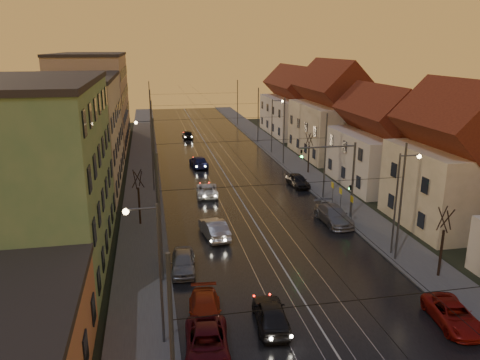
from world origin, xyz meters
TOP-DOWN VIEW (x-y plane):
  - ground at (0.00, 0.00)m, footprint 160.00×160.00m
  - road at (0.00, 40.00)m, footprint 16.00×120.00m
  - sidewalk_left at (-10.00, 40.00)m, footprint 4.00×120.00m
  - sidewalk_right at (10.00, 40.00)m, footprint 4.00×120.00m
  - tram_rail_0 at (-2.20, 40.00)m, footprint 0.06×120.00m
  - tram_rail_1 at (-0.77, 40.00)m, footprint 0.06×120.00m
  - tram_rail_2 at (0.77, 40.00)m, footprint 0.06×120.00m
  - tram_rail_3 at (2.20, 40.00)m, footprint 0.06×120.00m
  - apartment_left_1 at (-17.50, 14.00)m, footprint 10.00×18.00m
  - apartment_left_2 at (-17.50, 34.00)m, footprint 10.00×20.00m
  - apartment_left_3 at (-17.50, 58.00)m, footprint 10.00×24.00m
  - house_right_1 at (17.00, 15.00)m, footprint 8.67×10.20m
  - house_right_2 at (17.00, 28.00)m, footprint 9.18×12.24m
  - house_right_3 at (17.00, 43.00)m, footprint 9.18×14.28m
  - house_right_4 at (17.00, 61.00)m, footprint 9.18×16.32m
  - catenary_pole_l_1 at (-8.60, 9.00)m, footprint 0.16×0.16m
  - catenary_pole_r_1 at (8.60, 9.00)m, footprint 0.16×0.16m
  - catenary_pole_l_2 at (-8.60, 24.00)m, footprint 0.16×0.16m
  - catenary_pole_r_2 at (8.60, 24.00)m, footprint 0.16×0.16m
  - catenary_pole_l_3 at (-8.60, 39.00)m, footprint 0.16×0.16m
  - catenary_pole_r_3 at (8.60, 39.00)m, footprint 0.16×0.16m
  - catenary_pole_l_4 at (-8.60, 54.00)m, footprint 0.16×0.16m
  - catenary_pole_r_4 at (8.60, 54.00)m, footprint 0.16×0.16m
  - catenary_pole_l_5 at (-8.60, 72.00)m, footprint 0.16×0.16m
  - catenary_pole_r_5 at (8.60, 72.00)m, footprint 0.16×0.16m
  - street_lamp_0 at (-9.10, 2.00)m, footprint 1.75×0.32m
  - street_lamp_1 at (9.10, 10.00)m, footprint 1.75×0.32m
  - street_lamp_2 at (-9.10, 30.00)m, footprint 1.75×0.32m
  - street_lamp_3 at (9.10, 46.00)m, footprint 1.75×0.32m
  - traffic_light_mast at (7.99, 18.00)m, footprint 5.30×0.32m
  - bare_tree_0 at (-10.20, 20.00)m, footprint 1.09×1.09m
  - bare_tree_1 at (10.20, 6.00)m, footprint 1.09×1.09m
  - bare_tree_2 at (10.40, 34.00)m, footprint 1.09×1.09m
  - driving_car_0 at (-2.72, 2.56)m, footprint 2.17×4.57m
  - driving_car_1 at (-4.09, 16.00)m, footprint 2.24×4.93m
  - driving_car_2 at (-3.24, 27.38)m, footprint 2.52×4.86m
  - driving_car_3 at (-2.76, 39.85)m, footprint 2.34×5.06m
  - driving_car_4 at (-2.53, 59.84)m, footprint 1.76×4.23m
  - parked_left_1 at (-6.64, 0.62)m, footprint 2.70×5.09m
  - parked_left_2 at (-6.35, 3.76)m, footprint 2.25×4.73m
  - parked_left_3 at (-7.11, 10.32)m, footprint 1.97×4.26m
  - parked_right_0 at (7.60, 0.67)m, footprint 2.62×4.75m
  - parked_right_1 at (6.98, 17.18)m, footprint 2.34×5.41m
  - parked_right_2 at (7.35, 28.73)m, footprint 2.05×4.34m

SIDE VIEW (x-z plane):
  - ground at x=0.00m, z-range 0.00..0.00m
  - road at x=0.00m, z-range 0.00..0.04m
  - tram_rail_0 at x=-2.20m, z-range 0.04..0.07m
  - tram_rail_1 at x=-0.77m, z-range 0.04..0.07m
  - tram_rail_2 at x=0.77m, z-range 0.04..0.07m
  - tram_rail_3 at x=2.20m, z-range 0.04..0.07m
  - sidewalk_left at x=-10.00m, z-range 0.00..0.15m
  - sidewalk_right at x=10.00m, z-range 0.00..0.15m
  - parked_right_0 at x=7.60m, z-range 0.00..1.26m
  - driving_car_2 at x=-3.24m, z-range 0.00..1.31m
  - parked_left_2 at x=-6.35m, z-range 0.00..1.33m
  - parked_left_1 at x=-6.64m, z-range 0.00..1.36m
  - parked_left_3 at x=-7.11m, z-range 0.00..1.41m
  - driving_car_3 at x=-2.76m, z-range 0.00..1.43m
  - driving_car_4 at x=-2.53m, z-range 0.00..1.43m
  - parked_right_2 at x=7.35m, z-range 0.00..1.43m
  - driving_car_0 at x=-2.72m, z-range 0.00..1.51m
  - parked_right_1 at x=6.98m, z-range 0.00..1.55m
  - driving_car_1 at x=-4.09m, z-range 0.00..1.57m
  - bare_tree_0 at x=-10.20m, z-range -0.07..5.04m
  - bare_tree_1 at x=10.20m, z-range -0.07..5.04m
  - bare_tree_2 at x=10.40m, z-range -0.07..5.04m
  - catenary_pole_l_1 at x=-8.60m, z-range 0.00..9.00m
  - catenary_pole_r_1 at x=8.60m, z-range 0.00..9.00m
  - catenary_pole_l_2 at x=-8.60m, z-range 0.00..9.00m
  - catenary_pole_r_2 at x=8.60m, z-range 0.00..9.00m
  - catenary_pole_l_3 at x=-8.60m, z-range 0.00..9.00m
  - catenary_pole_r_3 at x=8.60m, z-range 0.00..9.00m
  - catenary_pole_l_4 at x=-8.60m, z-range 0.00..9.00m
  - catenary_pole_r_4 at x=8.60m, z-range 0.00..9.00m
  - catenary_pole_l_5 at x=-8.60m, z-range 0.00..9.00m
  - catenary_pole_r_5 at x=8.60m, z-range 0.00..9.00m
  - traffic_light_mast at x=7.99m, z-range 1.00..8.20m
  - house_right_2 at x=17.00m, z-range 0.04..9.24m
  - street_lamp_0 at x=-9.10m, z-range 0.89..8.89m
  - street_lamp_1 at x=9.10m, z-range 0.89..8.89m
  - street_lamp_2 at x=-9.10m, z-range 0.89..8.89m
  - street_lamp_3 at x=9.10m, z-range 0.89..8.89m
  - house_right_4 at x=17.00m, z-range 0.05..10.05m
  - house_right_1 at x=17.00m, z-range 0.05..10.85m
  - house_right_3 at x=17.00m, z-range 0.05..11.55m
  - apartment_left_2 at x=-17.50m, z-range 0.00..12.00m
  - apartment_left_1 at x=-17.50m, z-range 0.00..13.00m
  - apartment_left_3 at x=-17.50m, z-range 0.00..14.00m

